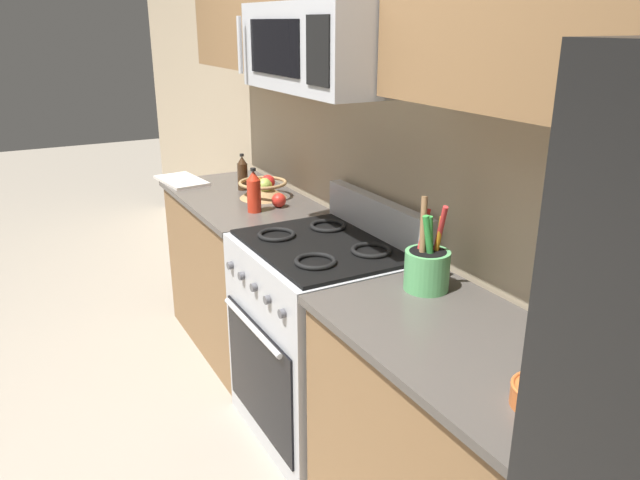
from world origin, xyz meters
The scene contains 14 objects.
ground_plane centered at (0.00, 0.00, 0.00)m, with size 16.00×16.00×0.00m, color gray.
wall_back centered at (0.00, 1.08, 1.30)m, with size 8.00×0.10×2.60m, color tan.
counter_left centered at (-0.95, 0.70, 0.46)m, with size 1.12×0.62×0.91m.
range_oven centered at (0.00, 0.71, 0.47)m, with size 0.76×0.66×1.09m.
counter_right centered at (0.91, 0.70, 0.46)m, with size 1.04×0.62×0.91m.
microwave centered at (0.00, 0.73, 1.73)m, with size 0.79×0.44×0.33m.
utensil_crock centered at (0.56, 0.83, 1.00)m, with size 0.16×0.16×0.34m.
fruit_basket centered at (-0.85, 0.80, 0.96)m, with size 0.27×0.27×0.12m.
apple_loose centered at (-0.64, 0.80, 0.95)m, with size 0.08×0.08×0.08m, color red.
cutting_board centered at (-1.41, 0.51, 0.92)m, with size 0.37×0.21×0.02m, color silver.
bottle_oil centered at (1.32, 0.81, 0.99)m, with size 0.06×0.06×0.18m.
bottle_soy centered at (-1.06, 0.76, 1.01)m, with size 0.06×0.06×0.21m.
bottle_hot_sauce centered at (-0.62, 0.65, 1.01)m, with size 0.07×0.07×0.23m.
prep_bowl centered at (1.27, 0.63, 0.94)m, with size 0.16×0.16×0.06m.
Camera 1 is at (2.17, -0.48, 1.82)m, focal length 34.60 mm.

